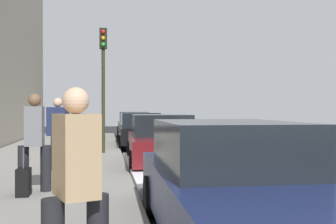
{
  "coord_description": "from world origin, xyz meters",
  "views": [
    {
      "loc": [
        12.34,
        -1.6,
        1.67
      ],
      "look_at": [
        0.53,
        0.24,
        1.59
      ],
      "focal_mm": 43.76,
      "sensor_mm": 36.0,
      "label": 1
    }
  ],
  "objects_px": {
    "parked_car_maroon": "(161,141)",
    "pedestrian_navy_coat": "(58,131)",
    "parked_car_navy": "(230,182)",
    "pedestrian_tan_coat": "(76,183)",
    "rolling_suitcase": "(24,182)",
    "pedestrian_grey_coat": "(35,139)",
    "parked_car_black": "(140,130)",
    "parked_car_green": "(134,125)",
    "traffic_light_pole": "(103,69)"
  },
  "relations": [
    {
      "from": "parked_car_black",
      "to": "traffic_light_pole",
      "type": "distance_m",
      "value": 4.45
    },
    {
      "from": "parked_car_black",
      "to": "parked_car_navy",
      "type": "xyz_separation_m",
      "value": [
        12.95,
        -0.0,
        0.0
      ]
    },
    {
      "from": "parked_car_maroon",
      "to": "rolling_suitcase",
      "type": "bearing_deg",
      "value": -35.51
    },
    {
      "from": "parked_car_black",
      "to": "pedestrian_tan_coat",
      "type": "height_order",
      "value": "pedestrian_tan_coat"
    },
    {
      "from": "parked_car_navy",
      "to": "parked_car_maroon",
      "type": "bearing_deg",
      "value": 179.27
    },
    {
      "from": "parked_car_navy",
      "to": "pedestrian_navy_coat",
      "type": "relative_size",
      "value": 2.6
    },
    {
      "from": "parked_car_navy",
      "to": "pedestrian_navy_coat",
      "type": "bearing_deg",
      "value": -154.84
    },
    {
      "from": "parked_car_green",
      "to": "parked_car_maroon",
      "type": "height_order",
      "value": "same"
    },
    {
      "from": "parked_car_navy",
      "to": "rolling_suitcase",
      "type": "xyz_separation_m",
      "value": [
        -2.57,
        -2.93,
        -0.36
      ]
    },
    {
      "from": "parked_car_navy",
      "to": "pedestrian_tan_coat",
      "type": "relative_size",
      "value": 2.77
    },
    {
      "from": "pedestrian_navy_coat",
      "to": "pedestrian_tan_coat",
      "type": "relative_size",
      "value": 1.06
    },
    {
      "from": "parked_car_navy",
      "to": "pedestrian_navy_coat",
      "type": "distance_m",
      "value": 6.33
    },
    {
      "from": "parked_car_maroon",
      "to": "pedestrian_tan_coat",
      "type": "relative_size",
      "value": 2.69
    },
    {
      "from": "pedestrian_tan_coat",
      "to": "traffic_light_pole",
      "type": "distance_m",
      "value": 11.12
    },
    {
      "from": "pedestrian_grey_coat",
      "to": "pedestrian_tan_coat",
      "type": "distance_m",
      "value": 4.5
    },
    {
      "from": "parked_car_black",
      "to": "pedestrian_tan_coat",
      "type": "distance_m",
      "value": 14.5
    },
    {
      "from": "pedestrian_tan_coat",
      "to": "parked_car_maroon",
      "type": "bearing_deg",
      "value": 167.33
    },
    {
      "from": "parked_car_black",
      "to": "rolling_suitcase",
      "type": "height_order",
      "value": "parked_car_black"
    },
    {
      "from": "pedestrian_navy_coat",
      "to": "rolling_suitcase",
      "type": "relative_size",
      "value": 2.14
    },
    {
      "from": "parked_car_navy",
      "to": "parked_car_green",
      "type": "bearing_deg",
      "value": 179.54
    },
    {
      "from": "parked_car_black",
      "to": "pedestrian_navy_coat",
      "type": "xyz_separation_m",
      "value": [
        7.23,
        -2.69,
        0.35
      ]
    },
    {
      "from": "pedestrian_navy_coat",
      "to": "traffic_light_pole",
      "type": "xyz_separation_m",
      "value": [
        -3.77,
        1.12,
        1.96
      ]
    },
    {
      "from": "parked_car_navy",
      "to": "pedestrian_tan_coat",
      "type": "xyz_separation_m",
      "value": [
        1.44,
        -1.77,
        0.3
      ]
    },
    {
      "from": "pedestrian_navy_coat",
      "to": "pedestrian_tan_coat",
      "type": "distance_m",
      "value": 7.22
    },
    {
      "from": "parked_car_navy",
      "to": "pedestrian_tan_coat",
      "type": "distance_m",
      "value": 2.3
    },
    {
      "from": "parked_car_navy",
      "to": "traffic_light_pole",
      "type": "xyz_separation_m",
      "value": [
        -9.49,
        -1.57,
        2.32
      ]
    },
    {
      "from": "parked_car_maroon",
      "to": "traffic_light_pole",
      "type": "height_order",
      "value": "traffic_light_pole"
    },
    {
      "from": "parked_car_black",
      "to": "rolling_suitcase",
      "type": "distance_m",
      "value": 10.8
    },
    {
      "from": "traffic_light_pole",
      "to": "pedestrian_navy_coat",
      "type": "bearing_deg",
      "value": -16.6
    },
    {
      "from": "pedestrian_grey_coat",
      "to": "parked_car_black",
      "type": "bearing_deg",
      "value": 164.36
    },
    {
      "from": "pedestrian_grey_coat",
      "to": "traffic_light_pole",
      "type": "xyz_separation_m",
      "value": [
        -6.55,
        1.24,
        1.96
      ]
    },
    {
      "from": "parked_car_navy",
      "to": "pedestrian_grey_coat",
      "type": "xyz_separation_m",
      "value": [
        -2.94,
        -2.8,
        0.35
      ]
    },
    {
      "from": "pedestrian_tan_coat",
      "to": "rolling_suitcase",
      "type": "bearing_deg",
      "value": -163.79
    },
    {
      "from": "pedestrian_navy_coat",
      "to": "traffic_light_pole",
      "type": "relative_size",
      "value": 0.42
    },
    {
      "from": "traffic_light_pole",
      "to": "parked_car_navy",
      "type": "bearing_deg",
      "value": 9.37
    },
    {
      "from": "pedestrian_tan_coat",
      "to": "traffic_light_pole",
      "type": "bearing_deg",
      "value": 178.95
    },
    {
      "from": "traffic_light_pole",
      "to": "rolling_suitcase",
      "type": "xyz_separation_m",
      "value": [
        6.92,
        -1.36,
        -2.68
      ]
    },
    {
      "from": "pedestrian_tan_coat",
      "to": "rolling_suitcase",
      "type": "relative_size",
      "value": 2.02
    },
    {
      "from": "parked_car_navy",
      "to": "traffic_light_pole",
      "type": "relative_size",
      "value": 1.09
    },
    {
      "from": "parked_car_navy",
      "to": "rolling_suitcase",
      "type": "distance_m",
      "value": 3.91
    },
    {
      "from": "parked_car_green",
      "to": "traffic_light_pole",
      "type": "bearing_deg",
      "value": -10.37
    },
    {
      "from": "rolling_suitcase",
      "to": "traffic_light_pole",
      "type": "bearing_deg",
      "value": 168.85
    },
    {
      "from": "parked_car_maroon",
      "to": "traffic_light_pole",
      "type": "bearing_deg",
      "value": -148.49
    },
    {
      "from": "parked_car_green",
      "to": "parked_car_navy",
      "type": "relative_size",
      "value": 0.94
    },
    {
      "from": "parked_car_maroon",
      "to": "parked_car_navy",
      "type": "height_order",
      "value": "same"
    },
    {
      "from": "pedestrian_navy_coat",
      "to": "parked_car_green",
      "type": "bearing_deg",
      "value": 167.81
    },
    {
      "from": "parked_car_navy",
      "to": "pedestrian_grey_coat",
      "type": "bearing_deg",
      "value": -136.33
    },
    {
      "from": "pedestrian_navy_coat",
      "to": "pedestrian_grey_coat",
      "type": "bearing_deg",
      "value": -2.33
    },
    {
      "from": "parked_car_maroon",
      "to": "pedestrian_navy_coat",
      "type": "distance_m",
      "value": 3.0
    },
    {
      "from": "parked_car_maroon",
      "to": "pedestrian_grey_coat",
      "type": "bearing_deg",
      "value": -36.81
    }
  ]
}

